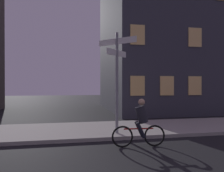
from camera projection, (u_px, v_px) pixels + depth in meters
sidewalk_kerb at (82, 130)px, 9.63m from camera, size 40.00×3.45×0.14m
signpost at (117, 73)px, 8.81m from camera, size 1.27×1.27×4.02m
cyclist at (140, 125)px, 7.35m from camera, size 1.82×0.35×1.61m
building_right_block at (164, 37)px, 18.54m from camera, size 9.53×9.33×12.23m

